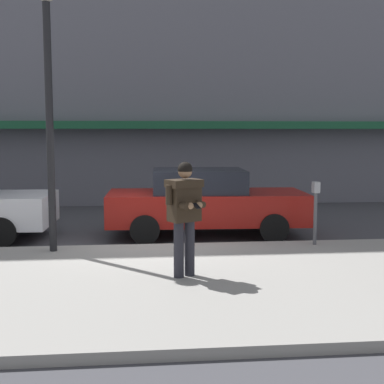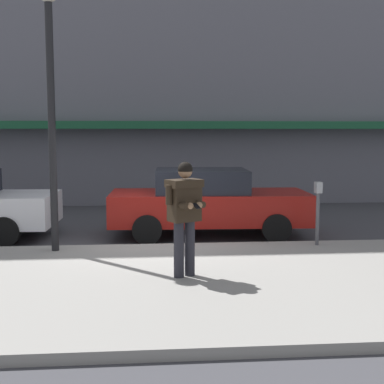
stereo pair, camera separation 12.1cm
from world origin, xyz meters
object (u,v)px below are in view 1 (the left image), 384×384
parked_sedan_mid (205,202)px  man_texting_on_phone (185,206)px  parking_meter (316,204)px  street_lamp_post (49,91)px

parked_sedan_mid → man_texting_on_phone: man_texting_on_phone is taller
parked_sedan_mid → parking_meter: 2.72m
street_lamp_post → parking_meter: street_lamp_post is taller
street_lamp_post → parking_meter: bearing=0.6°
man_texting_on_phone → parking_meter: 3.52m
parked_sedan_mid → street_lamp_post: street_lamp_post is taller
man_texting_on_phone → parking_meter: bearing=36.7°
man_texting_on_phone → street_lamp_post: size_ratio=0.37×
man_texting_on_phone → parking_meter: man_texting_on_phone is taller
parked_sedan_mid → parking_meter: parked_sedan_mid is taller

